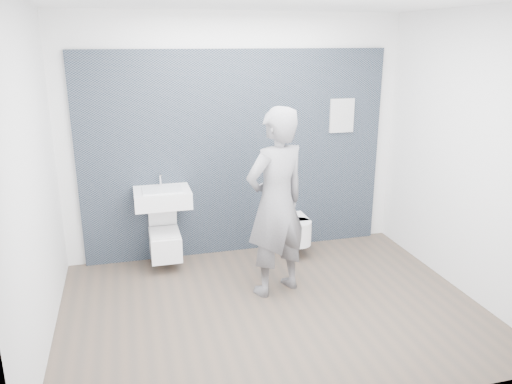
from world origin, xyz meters
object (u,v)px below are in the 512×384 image
object	(u,v)px
toilet_square	(165,242)
washbasin	(162,197)
toilet_rounded	(295,230)
visitor	(276,203)

from	to	relation	value
toilet_square	washbasin	bearing A→B (deg)	90.00
toilet_square	toilet_rounded	size ratio (longest dim) A/B	1.20
toilet_rounded	washbasin	bearing A→B (deg)	178.47
washbasin	visitor	size ratio (longest dim) A/B	0.32
toilet_rounded	visitor	xyz separation A→B (m)	(-0.51, -0.84, 0.65)
toilet_square	toilet_rounded	xyz separation A→B (m)	(1.55, -0.03, 0.01)
washbasin	visitor	world-z (taller)	visitor
washbasin	toilet_rounded	size ratio (longest dim) A/B	1.13
visitor	washbasin	bearing A→B (deg)	-61.30
washbasin	toilet_square	xyz separation A→B (m)	(-0.00, -0.01, -0.53)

